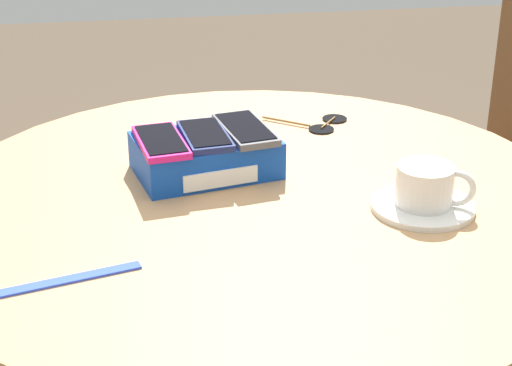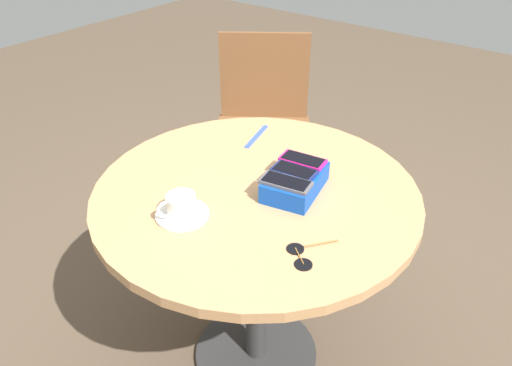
{
  "view_description": "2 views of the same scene",
  "coord_description": "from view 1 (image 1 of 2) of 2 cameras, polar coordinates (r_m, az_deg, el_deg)",
  "views": [
    {
      "loc": [
        -0.17,
        -1.07,
        1.25
      ],
      "look_at": [
        0.0,
        0.0,
        0.75
      ],
      "focal_mm": 60.0,
      "sensor_mm": 36.0,
      "label": 1
    },
    {
      "loc": [
        0.93,
        0.72,
        1.52
      ],
      "look_at": [
        0.0,
        0.0,
        0.75
      ],
      "focal_mm": 35.0,
      "sensor_mm": 36.0,
      "label": 2
    }
  ],
  "objects": [
    {
      "name": "saucer",
      "position": [
        1.19,
        11.04,
        -1.53
      ],
      "size": [
        0.14,
        0.14,
        0.01
      ],
      "primitive_type": "cylinder",
      "color": "silver",
      "rests_on": "round_table"
    },
    {
      "name": "lanyard_strap",
      "position": [
        1.03,
        -12.3,
        -6.29
      ],
      "size": [
        0.17,
        0.06,
        0.0
      ],
      "primitive_type": "cube",
      "rotation": [
        0.0,
        0.0,
        0.25
      ],
      "color": "blue",
      "rests_on": "round_table"
    },
    {
      "name": "phone_box",
      "position": [
        1.27,
        -3.37,
        1.87
      ],
      "size": [
        0.23,
        0.17,
        0.06
      ],
      "color": "#0F42AD",
      "rests_on": "round_table"
    },
    {
      "name": "sunglasses",
      "position": [
        1.46,
        4.51,
        3.96
      ],
      "size": [
        0.15,
        0.09,
        0.01
      ],
      "color": "black",
      "rests_on": "round_table"
    },
    {
      "name": "phone_gray",
      "position": [
        1.27,
        -0.59,
        3.61
      ],
      "size": [
        0.09,
        0.15,
        0.01
      ],
      "color": "#515156",
      "rests_on": "phone_box"
    },
    {
      "name": "phone_navy",
      "position": [
        1.25,
        -3.41,
        3.19
      ],
      "size": [
        0.08,
        0.13,
        0.01
      ],
      "color": "navy",
      "rests_on": "phone_box"
    },
    {
      "name": "coffee_cup",
      "position": [
        1.17,
        11.3,
        -0.11
      ],
      "size": [
        0.1,
        0.08,
        0.06
      ],
      "color": "silver",
      "rests_on": "saucer"
    },
    {
      "name": "phone_magenta",
      "position": [
        1.23,
        -6.36,
        2.76
      ],
      "size": [
        0.08,
        0.14,
        0.01
      ],
      "color": "#D11975",
      "rests_on": "phone_box"
    },
    {
      "name": "round_table",
      "position": [
        1.27,
        0.0,
        -6.23
      ],
      "size": [
        0.93,
        0.93,
        0.73
      ],
      "color": "#2D2D2D",
      "rests_on": "ground_plane"
    }
  ]
}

